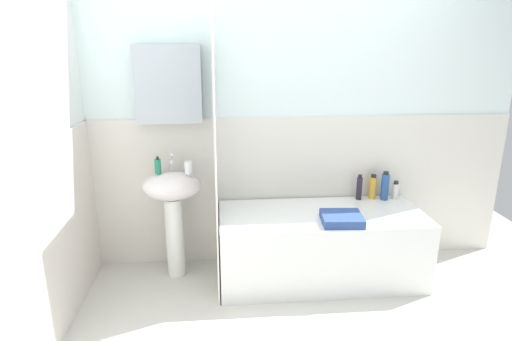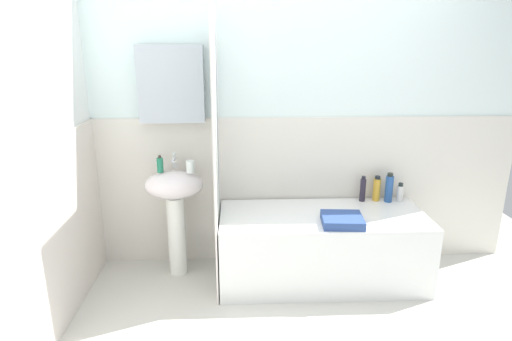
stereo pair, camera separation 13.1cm
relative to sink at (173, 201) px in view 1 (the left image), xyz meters
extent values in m
cube|color=white|center=(0.91, 0.24, 0.59)|extent=(3.60, 0.05, 2.40)
cube|color=silver|center=(0.91, 0.21, -0.01)|extent=(3.60, 0.02, 1.20)
cube|color=silver|center=(0.00, 0.15, 0.85)|extent=(0.48, 0.12, 0.56)
cube|color=white|center=(-0.67, -0.69, 0.59)|extent=(0.05, 1.81, 2.40)
cube|color=silver|center=(-0.63, -0.69, -0.01)|extent=(0.02, 1.81, 1.20)
cylinder|color=white|center=(0.00, 0.00, -0.29)|extent=(0.14, 0.14, 0.63)
ellipsoid|color=white|center=(0.00, 0.00, 0.12)|extent=(0.44, 0.34, 0.20)
cylinder|color=silver|center=(0.00, 0.10, 0.25)|extent=(0.03, 0.03, 0.05)
cylinder|color=silver|center=(0.00, 0.05, 0.30)|extent=(0.02, 0.10, 0.02)
sphere|color=silver|center=(0.00, 0.10, 0.33)|extent=(0.03, 0.03, 0.03)
cylinder|color=#227B5A|center=(-0.09, 0.00, 0.28)|extent=(0.05, 0.05, 0.11)
sphere|color=#2E2922|center=(-0.09, 0.00, 0.34)|extent=(0.02, 0.02, 0.02)
cylinder|color=white|center=(0.13, -0.01, 0.27)|extent=(0.06, 0.06, 0.09)
cube|color=white|center=(1.11, -0.14, -0.34)|extent=(1.53, 0.66, 0.54)
cube|color=white|center=(0.33, -0.40, 0.39)|extent=(0.01, 0.13, 2.00)
cube|color=gray|center=(0.33, -0.27, 0.39)|extent=(0.01, 0.13, 2.00)
cube|color=white|center=(0.33, -0.14, 0.39)|extent=(0.01, 0.13, 2.00)
cube|color=gray|center=(0.33, -0.01, 0.39)|extent=(0.01, 0.13, 2.00)
cube|color=white|center=(0.33, 0.12, 0.39)|extent=(0.01, 0.13, 2.00)
cylinder|color=white|center=(1.77, 0.11, -0.01)|extent=(0.05, 0.05, 0.13)
cylinder|color=black|center=(1.77, 0.11, 0.06)|extent=(0.04, 0.04, 0.02)
cylinder|color=#285397|center=(1.68, 0.10, 0.03)|extent=(0.06, 0.06, 0.21)
cylinder|color=#222821|center=(1.68, 0.10, 0.15)|extent=(0.04, 0.04, 0.02)
cylinder|color=gold|center=(1.59, 0.13, 0.01)|extent=(0.06, 0.06, 0.18)
cylinder|color=black|center=(1.59, 0.13, 0.12)|extent=(0.04, 0.04, 0.02)
cylinder|color=#2A2434|center=(1.47, 0.12, 0.02)|extent=(0.05, 0.05, 0.18)
cylinder|color=#21202D|center=(1.47, 0.12, 0.12)|extent=(0.03, 0.03, 0.02)
cube|color=#304B8A|center=(1.21, -0.32, -0.05)|extent=(0.30, 0.28, 0.06)
camera|label=1|loc=(0.36, -3.07, 1.16)|focal=30.26mm
camera|label=2|loc=(0.49, -3.08, 1.16)|focal=30.26mm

